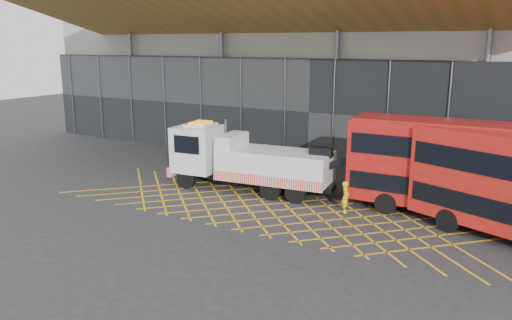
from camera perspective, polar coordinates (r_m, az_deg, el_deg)
The scene contains 6 objects.
ground_plane at distance 30.43m, azimuth -6.34°, elevation -4.32°, with size 120.00×120.00×0.00m, color #272729.
road_markings at distance 27.99m, azimuth 1.68°, elevation -5.81°, with size 26.36×7.16×0.01m.
construction_building at distance 44.46m, azimuth 9.93°, elevation 12.84°, with size 55.00×23.97×18.00m.
recovery_truck at distance 31.36m, azimuth -1.33°, elevation 0.03°, with size 12.33×3.90×4.27m.
bus_towed at distance 28.27m, azimuth 23.45°, elevation -0.70°, with size 12.75×3.23×5.16m.
worker at distance 27.95m, azimuth 10.20°, elevation -4.17°, with size 0.64×0.42×1.75m, color yellow.
Camera 1 is at (17.26, -23.34, 9.14)m, focal length 35.00 mm.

